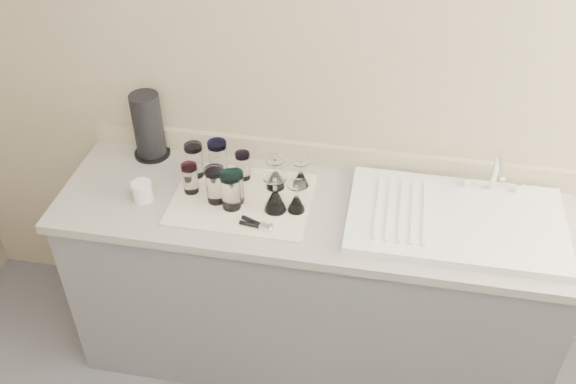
% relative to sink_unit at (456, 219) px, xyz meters
% --- Properties ---
extents(room_envelope, '(3.54, 3.50, 2.52)m').
position_rel_sink_unit_xyz_m(room_envelope, '(-0.55, -1.20, 0.64)').
color(room_envelope, '#55555A').
rests_on(room_envelope, ground).
extents(counter_unit, '(2.06, 0.62, 0.90)m').
position_rel_sink_unit_xyz_m(counter_unit, '(-0.55, -0.00, -0.47)').
color(counter_unit, slate).
rests_on(counter_unit, ground).
extents(sink_unit, '(0.82, 0.50, 0.22)m').
position_rel_sink_unit_xyz_m(sink_unit, '(0.00, 0.00, 0.00)').
color(sink_unit, white).
rests_on(sink_unit, counter_unit).
extents(dish_towel, '(0.55, 0.42, 0.01)m').
position_rel_sink_unit_xyz_m(dish_towel, '(-0.84, -0.01, -0.02)').
color(dish_towel, white).
rests_on(dish_towel, counter_unit).
extents(tumbler_teal, '(0.08, 0.08, 0.15)m').
position_rel_sink_unit_xyz_m(tumbler_teal, '(-1.07, 0.10, 0.06)').
color(tumbler_teal, white).
rests_on(tumbler_teal, dish_towel).
extents(tumbler_cyan, '(0.08, 0.08, 0.16)m').
position_rel_sink_unit_xyz_m(tumbler_cyan, '(-0.97, 0.13, 0.07)').
color(tumbler_cyan, white).
rests_on(tumbler_cyan, dish_towel).
extents(tumbler_purple, '(0.06, 0.06, 0.12)m').
position_rel_sink_unit_xyz_m(tumbler_purple, '(-0.87, 0.12, 0.05)').
color(tumbler_purple, white).
rests_on(tumbler_purple, dish_towel).
extents(tumbler_magenta, '(0.06, 0.06, 0.13)m').
position_rel_sink_unit_xyz_m(tumbler_magenta, '(-1.05, -0.00, 0.05)').
color(tumbler_magenta, white).
rests_on(tumbler_magenta, dish_towel).
extents(tumbler_blue, '(0.08, 0.08, 0.15)m').
position_rel_sink_unit_xyz_m(tumbler_blue, '(-0.94, -0.04, 0.07)').
color(tumbler_blue, white).
rests_on(tumbler_blue, dish_towel).
extents(tumbler_lavender, '(0.07, 0.07, 0.14)m').
position_rel_sink_unit_xyz_m(tumbler_lavender, '(-0.86, -0.04, 0.06)').
color(tumbler_lavender, white).
rests_on(tumbler_lavender, dish_towel).
extents(tumbler_extra, '(0.08, 0.08, 0.16)m').
position_rel_sink_unit_xyz_m(tumbler_extra, '(-0.87, -0.07, 0.07)').
color(tumbler_extra, white).
rests_on(tumbler_extra, dish_towel).
extents(goblet_back_left, '(0.08, 0.08, 0.14)m').
position_rel_sink_unit_xyz_m(goblet_back_left, '(-0.72, 0.08, 0.04)').
color(goblet_back_left, white).
rests_on(goblet_back_left, dish_towel).
extents(goblet_back_right, '(0.07, 0.07, 0.12)m').
position_rel_sink_unit_xyz_m(goblet_back_right, '(-0.62, 0.11, 0.03)').
color(goblet_back_right, white).
rests_on(goblet_back_right, dish_towel).
extents(goblet_front_left, '(0.09, 0.09, 0.16)m').
position_rel_sink_unit_xyz_m(goblet_front_left, '(-0.70, -0.05, 0.04)').
color(goblet_front_left, white).
rests_on(goblet_front_left, dish_towel).
extents(goblet_front_right, '(0.07, 0.07, 0.13)m').
position_rel_sink_unit_xyz_m(goblet_front_right, '(-0.61, -0.04, 0.03)').
color(goblet_front_right, white).
rests_on(goblet_front_right, dish_towel).
extents(can_opener, '(0.14, 0.07, 0.02)m').
position_rel_sink_unit_xyz_m(can_opener, '(-0.75, -0.17, -0.00)').
color(can_opener, silver).
rests_on(can_opener, dish_towel).
extents(white_mug, '(0.12, 0.11, 0.08)m').
position_rel_sink_unit_xyz_m(white_mug, '(-1.23, -0.08, 0.02)').
color(white_mug, silver).
rests_on(white_mug, counter_unit).
extents(paper_towel_roll, '(0.16, 0.16, 0.30)m').
position_rel_sink_unit_xyz_m(paper_towel_roll, '(-1.30, 0.22, 0.12)').
color(paper_towel_roll, black).
rests_on(paper_towel_roll, counter_unit).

